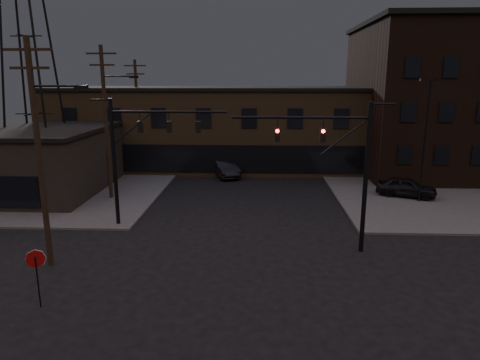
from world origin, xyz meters
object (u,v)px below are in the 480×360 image
at_px(traffic_signal_near, 345,162).
at_px(parked_car_lot_b, 426,167).
at_px(stop_sign, 36,265).
at_px(parked_car_lot_a, 406,187).
at_px(traffic_signal_far, 134,148).
at_px(car_crossing, 224,167).

xyz_separation_m(traffic_signal_near, parked_car_lot_b, (11.67, 18.93, -4.05)).
bearing_deg(stop_sign, parked_car_lot_a, 40.24).
xyz_separation_m(traffic_signal_far, parked_car_lot_b, (23.75, 15.43, -4.13)).
height_order(traffic_signal_far, parked_car_lot_b, traffic_signal_far).
bearing_deg(parked_car_lot_a, car_crossing, 86.92).
distance_m(traffic_signal_near, stop_sign, 15.17).
xyz_separation_m(parked_car_lot_a, car_crossing, (-14.88, 7.16, -0.06)).
xyz_separation_m(traffic_signal_near, traffic_signal_far, (-12.07, 3.50, 0.08)).
bearing_deg(stop_sign, traffic_signal_far, 82.68).
bearing_deg(car_crossing, stop_sign, -125.74).
bearing_deg(parked_car_lot_a, traffic_signal_far, 133.50).
distance_m(traffic_signal_near, car_crossing, 20.01).
bearing_deg(parked_car_lot_a, stop_sign, 152.85).
bearing_deg(car_crossing, traffic_signal_far, -129.40).
bearing_deg(traffic_signal_near, stop_sign, -154.10).
relative_size(stop_sign, parked_car_lot_b, 0.49).
relative_size(traffic_signal_near, parked_car_lot_b, 1.58).
bearing_deg(traffic_signal_near, car_crossing, 113.44).
bearing_deg(traffic_signal_near, traffic_signal_far, 163.83).
bearing_deg(stop_sign, car_crossing, 77.18).
height_order(stop_sign, parked_car_lot_a, stop_sign).
height_order(traffic_signal_near, parked_car_lot_b, traffic_signal_near).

